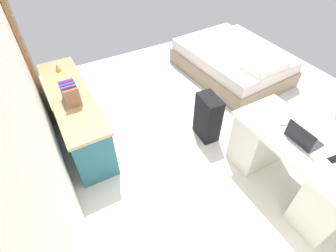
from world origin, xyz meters
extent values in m
plane|color=silver|center=(0.00, 0.00, 0.00)|extent=(5.35, 5.35, 0.00)
cube|color=white|center=(0.00, 2.11, 1.38)|extent=(4.35, 0.10, 2.75)
cube|color=#936038|center=(1.63, 2.03, 1.02)|extent=(0.88, 0.05, 2.04)
cube|color=silver|center=(-1.18, -0.11, 0.73)|extent=(1.44, 0.67, 0.04)
cube|color=beige|center=(-1.67, -0.11, 0.36)|extent=(0.40, 0.60, 0.72)
cube|color=beige|center=(-0.69, -0.11, 0.36)|extent=(0.40, 0.60, 0.72)
cylinder|color=black|center=(-1.15, -0.84, 0.02)|extent=(0.52, 0.52, 0.04)
cylinder|color=black|center=(-1.15, -0.84, 0.21)|extent=(0.06, 0.06, 0.42)
cube|color=#235B6B|center=(0.79, 1.73, 0.34)|extent=(1.76, 0.44, 0.69)
cube|color=tan|center=(0.79, 1.73, 0.71)|extent=(1.80, 0.48, 0.04)
cube|color=#1E4E5B|center=(0.40, 1.50, 0.19)|extent=(0.67, 0.01, 0.24)
cube|color=#1E4E5B|center=(1.19, 1.50, 0.19)|extent=(0.67, 0.01, 0.24)
cube|color=gray|center=(1.04, -1.10, 0.14)|extent=(1.99, 1.52, 0.28)
cube|color=silver|center=(1.04, -1.10, 0.38)|extent=(1.93, 1.46, 0.20)
cube|color=white|center=(0.37, -1.15, 0.53)|extent=(0.52, 0.71, 0.10)
cube|color=black|center=(-0.05, 0.21, 0.33)|extent=(0.38, 0.25, 0.66)
cube|color=#333338|center=(-1.14, -0.13, 0.76)|extent=(0.31, 0.22, 0.02)
cube|color=black|center=(-1.14, -0.02, 0.86)|extent=(0.31, 0.01, 0.19)
ellipsoid|color=white|center=(-0.88, -0.13, 0.77)|extent=(0.06, 0.10, 0.03)
cube|color=black|center=(-1.46, -0.19, 0.76)|extent=(0.09, 0.14, 0.01)
cube|color=#8F5D49|center=(0.51, 1.73, 0.84)|extent=(0.03, 0.17, 0.23)
cube|color=teal|center=(0.55, 1.73, 0.82)|extent=(0.03, 0.17, 0.19)
cube|color=#7C467D|center=(0.59, 1.73, 0.84)|extent=(0.03, 0.17, 0.23)
cube|color=#3029B7|center=(0.63, 1.73, 0.85)|extent=(0.03, 0.17, 0.24)
cube|color=#358563|center=(0.67, 1.73, 0.84)|extent=(0.03, 0.17, 0.22)
cube|color=#6C164D|center=(0.71, 1.73, 0.84)|extent=(0.03, 0.17, 0.22)
cube|color=#3B31B0|center=(0.75, 1.73, 0.83)|extent=(0.04, 0.17, 0.21)
cone|color=gold|center=(1.37, 1.73, 0.78)|extent=(0.08, 0.08, 0.11)
camera|label=1|loc=(-2.03, 1.91, 2.65)|focal=27.76mm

